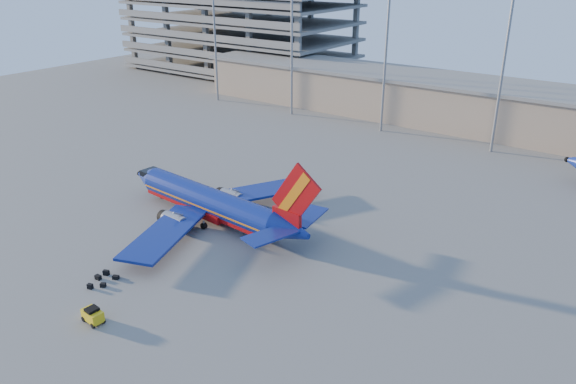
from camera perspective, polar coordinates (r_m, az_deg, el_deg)
name	(u,v)px	position (r m, az deg, el deg)	size (l,w,h in m)	color
ground	(237,230)	(65.79, -5.17, -3.91)	(220.00, 220.00, 0.00)	slate
terminal_building	(487,106)	(108.95, 19.58, 8.21)	(122.00, 16.00, 8.50)	gray
parking_garage	(240,28)	(156.32, -4.92, 16.31)	(62.00, 32.00, 21.40)	slate
light_mast_row	(444,36)	(96.89, 15.53, 15.01)	(101.60, 1.60, 28.65)	gray
aircraft_main	(214,204)	(67.52, -7.51, -1.19)	(30.98, 29.71, 10.49)	navy
baggage_tug	(93,315)	(52.78, -19.23, -11.70)	(2.10, 1.39, 1.44)	yellow
luggage_pile	(102,279)	(58.77, -18.38, -8.38)	(2.24, 3.12, 0.52)	black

